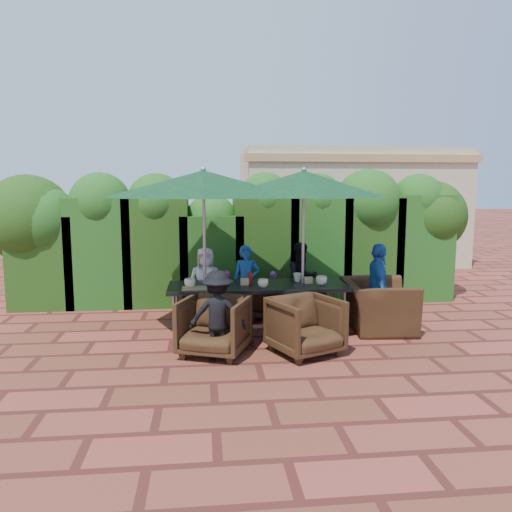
{
  "coord_description": "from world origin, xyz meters",
  "views": [
    {
      "loc": [
        -0.64,
        -7.02,
        2.17
      ],
      "look_at": [
        0.14,
        0.4,
        1.14
      ],
      "focal_mm": 35.0,
      "sensor_mm": 36.0,
      "label": 1
    }
  ],
  "objects": [
    {
      "name": "pedestrian_c",
      "position": [
        3.47,
        4.28,
        0.86
      ],
      "size": [
        1.18,
        1.09,
        1.72
      ],
      "primitive_type": "imported",
      "rotation": [
        0.0,
        0.0,
        2.46
      ],
      "color": "gray",
      "rests_on": "ground"
    },
    {
      "name": "number_block_right",
      "position": [
        0.89,
        0.14,
        0.8
      ],
      "size": [
        0.12,
        0.06,
        0.1
      ],
      "primitive_type": "cube",
      "color": "tan",
      "rests_on": "dining_table"
    },
    {
      "name": "cup_c",
      "position": [
        0.19,
        -0.07,
        0.81
      ],
      "size": [
        0.15,
        0.15,
        0.12
      ],
      "primitive_type": "imported",
      "color": "beige",
      "rests_on": "dining_table"
    },
    {
      "name": "child_right",
      "position": [
        0.54,
        1.28,
        0.37
      ],
      "size": [
        0.33,
        0.29,
        0.75
      ],
      "primitive_type": "imported",
      "rotation": [
        0.0,
        0.0,
        0.33
      ],
      "color": "#9251AF",
      "rests_on": "ground"
    },
    {
      "name": "number_block_left",
      "position": [
        -0.06,
        0.13,
        0.8
      ],
      "size": [
        0.12,
        0.06,
        0.1
      ],
      "primitive_type": "cube",
      "color": "tan",
      "rests_on": "dining_table"
    },
    {
      "name": "adult_far_right",
      "position": [
        1.01,
        1.18,
        0.62
      ],
      "size": [
        0.67,
        0.5,
        1.25
      ],
      "primitive_type": "imported",
      "rotation": [
        0.0,
        0.0,
        0.26
      ],
      "color": "black",
      "rests_on": "ground"
    },
    {
      "name": "cup_b",
      "position": [
        -0.47,
        0.28,
        0.81
      ],
      "size": [
        0.14,
        0.14,
        0.13
      ],
      "primitive_type": "imported",
      "color": "beige",
      "rests_on": "dining_table"
    },
    {
      "name": "building",
      "position": [
        3.5,
        6.99,
        1.61
      ],
      "size": [
        6.2,
        3.08,
        3.2
      ],
      "color": "beige",
      "rests_on": "ground"
    },
    {
      "name": "chair_far_left",
      "position": [
        -0.62,
        1.18,
        0.36
      ],
      "size": [
        0.81,
        0.77,
        0.71
      ],
      "primitive_type": "imported",
      "rotation": [
        0.0,
        0.0,
        2.95
      ],
      "color": "black",
      "rests_on": "ground"
    },
    {
      "name": "chair_end_right",
      "position": [
        1.99,
        0.19,
        0.5
      ],
      "size": [
        0.85,
        1.21,
        1.01
      ],
      "primitive_type": "imported",
      "rotation": [
        0.0,
        0.0,
        1.48
      ],
      "color": "black",
      "rests_on": "ground"
    },
    {
      "name": "cup_a",
      "position": [
        -0.85,
        0.03,
        0.81
      ],
      "size": [
        0.16,
        0.16,
        0.13
      ],
      "primitive_type": "imported",
      "color": "beige",
      "rests_on": "dining_table"
    },
    {
      "name": "ketchup_bottle",
      "position": [
        0.04,
        0.2,
        0.83
      ],
      "size": [
        0.04,
        0.04,
        0.17
      ],
      "primitive_type": "cylinder",
      "color": "#B20C0A",
      "rests_on": "dining_table"
    },
    {
      "name": "chair_near_left",
      "position": [
        -0.52,
        -0.7,
        0.42
      ],
      "size": [
        1.03,
        1.0,
        0.84
      ],
      "primitive_type": "imported",
      "rotation": [
        0.0,
        0.0,
        -0.37
      ],
      "color": "black",
      "rests_on": "ground"
    },
    {
      "name": "pedestrian_a",
      "position": [
        1.44,
        4.12,
        0.82
      ],
      "size": [
        1.53,
        1.4,
        1.64
      ],
      "primitive_type": "imported",
      "rotation": [
        0.0,
        0.0,
        2.45
      ],
      "color": "#258727",
      "rests_on": "ground"
    },
    {
      "name": "umbrella_left",
      "position": [
        -0.64,
        0.21,
        2.21
      ],
      "size": [
        2.8,
        2.8,
        2.46
      ],
      "color": "gray",
      "rests_on": "ground"
    },
    {
      "name": "chair_near_right",
      "position": [
        0.66,
        -0.8,
        0.41
      ],
      "size": [
        1.04,
        1.01,
        0.83
      ],
      "primitive_type": "imported",
      "rotation": [
        0.0,
        0.0,
        0.42
      ],
      "color": "black",
      "rests_on": "ground"
    },
    {
      "name": "hedge_wall",
      "position": [
        -0.16,
        2.32,
        1.36
      ],
      "size": [
        9.1,
        1.6,
        2.52
      ],
      "color": "#1A3B10",
      "rests_on": "ground"
    },
    {
      "name": "chair_far_right",
      "position": [
        1.03,
        1.03,
        0.36
      ],
      "size": [
        0.86,
        0.83,
        0.73
      ],
      "primitive_type": "imported",
      "rotation": [
        0.0,
        0.0,
        2.87
      ],
      "color": "black",
      "rests_on": "ground"
    },
    {
      "name": "sauce_bottle",
      "position": [
        0.02,
        0.26,
        0.83
      ],
      "size": [
        0.04,
        0.04,
        0.17
      ],
      "primitive_type": "cylinder",
      "color": "#4C230C",
      "rests_on": "dining_table"
    },
    {
      "name": "adult_far_mid",
      "position": [
        0.05,
        1.07,
        0.61
      ],
      "size": [
        0.48,
        0.4,
        1.22
      ],
      "primitive_type": "imported",
      "rotation": [
        0.0,
        0.0,
        -0.11
      ],
      "color": "#1D55A1",
      "rests_on": "ground"
    },
    {
      "name": "umbrella_right",
      "position": [
        0.82,
        0.18,
        2.21
      ],
      "size": [
        2.47,
        2.47,
        2.46
      ],
      "color": "gray",
      "rests_on": "ground"
    },
    {
      "name": "pedestrian_b",
      "position": [
        2.76,
        4.48,
        0.94
      ],
      "size": [
        1.03,
        0.82,
        1.88
      ],
      "primitive_type": "imported",
      "rotation": [
        0.0,
        0.0,
        3.48
      ],
      "color": "#CB478B",
      "rests_on": "ground"
    },
    {
      "name": "cup_d",
      "position": [
        0.77,
        0.32,
        0.81
      ],
      "size": [
        0.14,
        0.14,
        0.13
      ],
      "primitive_type": "imported",
      "color": "beige",
      "rests_on": "dining_table"
    },
    {
      "name": "adult_near_left",
      "position": [
        -0.48,
        -0.81,
        0.56
      ],
      "size": [
        0.75,
        0.4,
        1.13
      ],
      "primitive_type": "imported",
      "rotation": [
        0.0,
        0.0,
        3.04
      ],
      "color": "black",
      "rests_on": "ground"
    },
    {
      "name": "adult_end_right",
      "position": [
        1.94,
        0.08,
        0.67
      ],
      "size": [
        0.5,
        0.83,
        1.34
      ],
      "primitive_type": "imported",
      "rotation": [
        0.0,
        0.0,
        1.44
      ],
      "color": "#1D55A1",
      "rests_on": "ground"
    },
    {
      "name": "cup_e",
      "position": [
        1.06,
        0.02,
        0.82
      ],
      "size": [
        0.17,
        0.17,
        0.13
      ],
      "primitive_type": "imported",
      "color": "beige",
      "rests_on": "dining_table"
    },
    {
      "name": "serving_tray",
      "position": [
        -0.78,
        -0.07,
        0.76
      ],
      "size": [
        0.35,
        0.25,
        0.02
      ],
      "primitive_type": "cube",
      "color": "#A5824F",
      "rests_on": "dining_table"
    },
    {
      "name": "adult_far_left",
      "position": [
        -0.63,
        1.18,
        0.59
      ],
      "size": [
        0.6,
        0.37,
        1.18
      ],
      "primitive_type": "imported",
      "rotation": [
        0.0,
        0.0,
        -0.04
      ],
      "color": "silver",
      "rests_on": "ground"
    },
    {
      "name": "child_left",
      "position": [
        -0.28,
        1.17,
        0.39
      ],
      "size": [
        0.32,
        0.28,
        0.79
      ],
      "primitive_type": "imported",
      "rotation": [
        0.0,
        0.0,
        -0.18
      ],
      "color": "#CB478B",
      "rests_on": "ground"
    },
    {
      "name": "dining_table",
      "position": [
        0.14,
        0.14,
        0.68
      ],
      "size": [
        2.62,
        0.9,
        0.75
      ],
      "color": "black",
      "rests_on": "ground"
    },
    {
      "name": "chair_far_mid",
      "position": [
        0.22,
        1.09,
        0.37
      ],
      "size": [
        0.88,
        0.85,
        0.75
      ],
      "primitive_type": "imported",
      "rotation": [
        0.0,
        0.0,
        2.87
      ],
      "color": "black",
      "rests_on": "ground"
    },
    {
      "name": "ground",
      "position": [
        0.0,
        0.0,
        0.0
      ],
      "size": [
        80.0,
        80.0,
        0.0
      ],
      "primitive_type": "plane",
      "color": "brown",
      "rests_on": "ground"
    }
  ]
}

